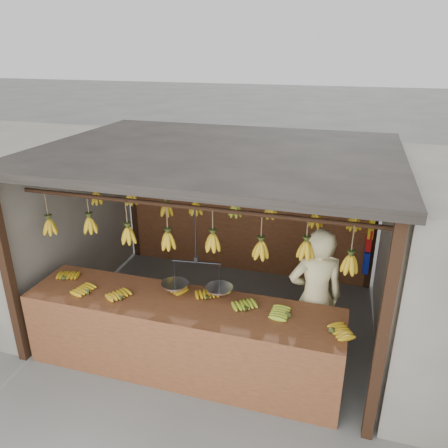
% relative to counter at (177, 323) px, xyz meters
% --- Properties ---
extents(ground, '(80.00, 80.00, 0.00)m').
position_rel_counter_xyz_m(ground, '(0.07, 1.23, -0.71)').
color(ground, '#5B5B57').
extents(stall, '(4.30, 3.30, 2.40)m').
position_rel_counter_xyz_m(stall, '(0.07, 1.56, 1.26)').
color(stall, black).
rests_on(stall, ground).
extents(counter, '(3.60, 0.82, 0.96)m').
position_rel_counter_xyz_m(counter, '(0.00, 0.00, 0.00)').
color(counter, brown).
rests_on(counter, ground).
extents(hanging_bananas, '(3.58, 2.19, 0.39)m').
position_rel_counter_xyz_m(hanging_bananas, '(0.08, 1.22, 0.91)').
color(hanging_bananas, '#B68A13').
rests_on(hanging_bananas, ground).
extents(balance_scale, '(0.79, 0.36, 0.94)m').
position_rel_counter_xyz_m(balance_scale, '(0.15, 0.23, 0.41)').
color(balance_scale, black).
rests_on(balance_scale, ground).
extents(vendor, '(0.73, 0.59, 1.73)m').
position_rel_counter_xyz_m(vendor, '(1.41, 0.70, 0.15)').
color(vendor, beige).
rests_on(vendor, ground).
extents(bag_bundles, '(0.08, 0.26, 1.30)m').
position_rel_counter_xyz_m(bag_bundles, '(2.01, 2.58, 0.29)').
color(bag_bundles, '#199926').
rests_on(bag_bundles, ground).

